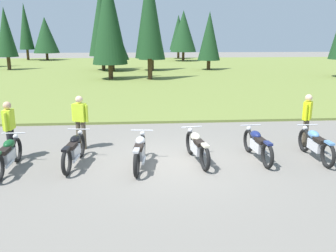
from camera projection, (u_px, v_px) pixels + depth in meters
ground_plane at (170, 163)px, 9.90m from camera, size 140.00×140.00×0.00m
grass_moorland at (148, 71)px, 35.58m from camera, size 80.00×44.00×0.10m
forest_treeline at (126, 28)px, 38.81m from camera, size 36.38×29.63×8.86m
motorcycle_british_green at (8, 155)px, 9.19m from camera, size 0.62×2.10×0.88m
motorcycle_black at (74, 150)px, 9.60m from camera, size 0.62×2.10×0.88m
motorcycle_silver at (140, 151)px, 9.48m from camera, size 0.62×2.10×0.88m
motorcycle_cream at (197, 147)px, 9.87m from camera, size 0.64×2.09×0.88m
motorcycle_navy at (257, 145)px, 10.07m from camera, size 0.62×2.10×0.88m
motorcycle_sky_blue at (315, 144)px, 10.10m from camera, size 0.62×2.10×0.88m
rider_checking_bike at (80, 119)px, 10.90m from camera, size 0.52×0.33×1.67m
rider_in_hivis_vest at (307, 117)px, 11.18m from camera, size 0.39×0.46×1.67m
rider_near_row_end at (9, 127)px, 9.96m from camera, size 0.23×0.55×1.67m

